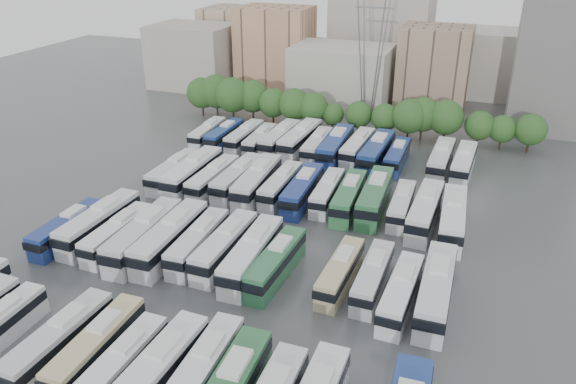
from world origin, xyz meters
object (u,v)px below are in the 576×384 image
(apartment_tower, at_px, (557,57))
(bus_r3_s0, at_px, (208,133))
(bus_r1_s0, at_px, (67,228))
(bus_r2_s7, at_px, (302,190))
(bus_r3_s10, at_px, (397,156))
(bus_r1_s13, at_px, (436,289))
(bus_r2_s8, at_px, (327,192))
(bus_r3_s2, at_px, (244,137))
(bus_r1_s12, at_px, (401,293))
(bus_r2_s2, at_px, (193,172))
(bus_r1_s3, at_px, (144,235))
(bus_r1_s10, at_px, (340,272))
(bus_r3_s8, at_px, (357,147))
(bus_r1_s4, at_px, (170,237))
(bus_r1_s11, at_px, (373,276))
(bus_r3_s5, at_px, (300,139))
(bus_r1_s6, at_px, (225,246))
(bus_r3_s4, at_px, (280,139))
(bus_r1_s1, at_px, (99,223))
(bus_r1_s2, at_px, (118,234))
(bus_r2_s12, at_px, (425,211))
(bus_r3_s9, at_px, (376,152))
(bus_r3_s6, at_px, (317,145))
(bus_r0_s8, at_px, (202,372))
(bus_r2_s9, at_px, (349,197))
(bus_r2_s6, at_px, (281,185))
(bus_r3_s13, at_px, (464,163))
(bus_r2_s1, at_px, (174,171))
(bus_r2_s11, at_px, (401,205))
(bus_r3_s3, at_px, (260,140))
(bus_r0_s6, at_px, (120,367))
(bus_r1_s8, at_px, (275,263))
(bus_r2_s4, at_px, (238,178))
(bus_r0_s4, at_px, (59,341))
(bus_r1_s5, at_px, (198,242))
(bus_r3_s1, at_px, (224,135))
(bus_r2_s13, at_px, (453,218))
(bus_r2_s5, at_px, (257,181))
(bus_r0_s7, at_px, (155,375))
(bus_r2_s3, at_px, (213,178))
(bus_r2_s10, at_px, (375,196))
(bus_r0_s5, at_px, (97,346))

(apartment_tower, distance_m, bus_r3_s0, 63.62)
(bus_r1_s0, height_order, bus_r2_s7, bus_r2_s7)
(bus_r3_s10, bearing_deg, bus_r1_s13, -73.72)
(bus_r2_s8, bearing_deg, bus_r3_s2, 138.08)
(bus_r1_s12, relative_size, bus_r2_s2, 0.85)
(bus_r1_s3, xyz_separation_m, bus_r1_s10, (23.03, 1.12, -0.44))
(bus_r1_s12, distance_m, bus_r3_s8, 39.41)
(bus_r1_s4, bearing_deg, bus_r1_s11, 0.94)
(bus_r3_s5, bearing_deg, bus_r1_s6, -81.97)
(bus_r1_s0, xyz_separation_m, bus_r3_s4, (12.94, 37.19, 0.21))
(bus_r1_s13, relative_size, bus_r2_s2, 0.99)
(bus_r1_s1, bearing_deg, bus_r1_s2, -16.71)
(bus_r1_s12, bearing_deg, bus_r3_s2, 135.01)
(bus_r2_s2, relative_size, bus_r2_s12, 1.03)
(bus_r2_s7, distance_m, bus_r3_s9, 18.05)
(bus_r3_s2, height_order, bus_r3_s6, bus_r3_s6)
(bus_r0_s8, height_order, bus_r2_s9, bus_r2_s9)
(bus_r2_s6, height_order, bus_r3_s4, bus_r3_s4)
(apartment_tower, bearing_deg, bus_r3_s13, -113.88)
(apartment_tower, distance_m, bus_r2_s1, 70.52)
(bus_r1_s10, bearing_deg, bus_r2_s1, 152.48)
(bus_r0_s8, xyz_separation_m, bus_r2_s11, (9.88, 35.76, -0.17))
(bus_r0_s8, relative_size, bus_r3_s3, 1.09)
(bus_r2_s1, bearing_deg, bus_r1_s6, -45.01)
(bus_r0_s6, xyz_separation_m, bus_r1_s8, (6.33, 18.75, 0.10))
(bus_r2_s4, height_order, bus_r2_s6, bus_r2_s4)
(apartment_tower, relative_size, bus_r2_s4, 2.06)
(bus_r0_s4, height_order, bus_r3_s4, bus_r3_s4)
(bus_r1_s5, distance_m, bus_r3_s1, 36.51)
(bus_r1_s6, bearing_deg, bus_r2_s7, 79.28)
(bus_r2_s13, height_order, bus_r3_s1, bus_r2_s13)
(bus_r2_s7, distance_m, bus_r2_s8, 3.37)
(bus_r2_s5, xyz_separation_m, bus_r3_s5, (0.03, 18.26, -0.01))
(bus_r1_s10, relative_size, bus_r2_s11, 1.00)
(bus_r2_s6, bearing_deg, bus_r3_s6, 90.28)
(bus_r0_s6, height_order, bus_r0_s7, bus_r0_s7)
(bus_r1_s2, height_order, bus_r2_s1, bus_r2_s1)
(bus_r0_s4, xyz_separation_m, bus_r1_s3, (-3.05, 17.84, 0.27))
(bus_r1_s6, bearing_deg, bus_r0_s7, -79.14)
(bus_r3_s6, bearing_deg, bus_r2_s8, -69.70)
(bus_r1_s13, distance_m, bus_r3_s6, 41.70)
(bus_r1_s1, relative_size, bus_r3_s6, 1.13)
(bus_r2_s2, xyz_separation_m, bus_r2_s11, (29.99, 0.73, -0.42))
(bus_r1_s11, distance_m, bus_r2_s1, 37.11)
(bus_r1_s1, relative_size, bus_r3_s10, 1.18)
(bus_r3_s2, bearing_deg, bus_r2_s1, -100.46)
(bus_r2_s3, distance_m, bus_r2_s10, 23.00)
(bus_r0_s5, distance_m, bus_r2_s2, 36.71)
(bus_r1_s3, distance_m, bus_r1_s12, 29.64)
(bus_r3_s5, xyz_separation_m, bus_r3_s6, (3.36, -1.20, -0.27))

